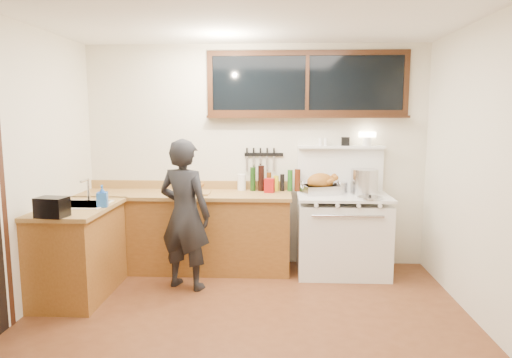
# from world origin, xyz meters

# --- Properties ---
(ground_plane) EXTENTS (4.00, 3.50, 0.02)m
(ground_plane) POSITION_xyz_m (0.00, 0.00, -0.01)
(ground_plane) COLOR #542B16
(room_shell) EXTENTS (4.10, 3.60, 2.65)m
(room_shell) POSITION_xyz_m (0.00, 0.00, 1.65)
(room_shell) COLOR beige
(room_shell) RESTS_ON ground
(counter_back) EXTENTS (2.44, 0.64, 1.00)m
(counter_back) POSITION_xyz_m (-0.80, 1.45, 0.45)
(counter_back) COLOR brown
(counter_back) RESTS_ON ground
(counter_left) EXTENTS (0.64, 1.09, 0.90)m
(counter_left) POSITION_xyz_m (-1.70, 0.62, 0.45)
(counter_left) COLOR brown
(counter_left) RESTS_ON ground
(sink_unit) EXTENTS (0.50, 0.45, 0.37)m
(sink_unit) POSITION_xyz_m (-1.68, 0.70, 0.85)
(sink_unit) COLOR white
(sink_unit) RESTS_ON counter_left
(vintage_stove) EXTENTS (1.02, 0.74, 1.59)m
(vintage_stove) POSITION_xyz_m (1.00, 1.41, 0.47)
(vintage_stove) COLOR white
(vintage_stove) RESTS_ON ground
(back_window) EXTENTS (2.32, 0.13, 0.77)m
(back_window) POSITION_xyz_m (0.60, 1.72, 2.06)
(back_window) COLOR black
(back_window) RESTS_ON room_shell
(knife_strip) EXTENTS (0.46, 0.03, 0.28)m
(knife_strip) POSITION_xyz_m (0.08, 1.73, 1.31)
(knife_strip) COLOR black
(knife_strip) RESTS_ON room_shell
(man) EXTENTS (0.66, 0.54, 1.55)m
(man) POSITION_xyz_m (-0.68, 0.87, 0.78)
(man) COLOR black
(man) RESTS_ON ground
(soap_bottle) EXTENTS (0.11, 0.11, 0.21)m
(soap_bottle) POSITION_xyz_m (-1.43, 0.61, 1.01)
(soap_bottle) COLOR blue
(soap_bottle) RESTS_ON counter_left
(toaster) EXTENTS (0.28, 0.21, 0.18)m
(toaster) POSITION_xyz_m (-1.70, 0.15, 0.99)
(toaster) COLOR black
(toaster) RESTS_ON counter_left
(cutting_board) EXTENTS (0.37, 0.27, 0.13)m
(cutting_board) POSITION_xyz_m (-0.68, 1.38, 0.95)
(cutting_board) COLOR olive
(cutting_board) RESTS_ON counter_back
(roast_turkey) EXTENTS (0.46, 0.39, 0.24)m
(roast_turkey) POSITION_xyz_m (0.75, 1.45, 1.00)
(roast_turkey) COLOR silver
(roast_turkey) RESTS_ON vintage_stove
(stockpot) EXTENTS (0.35, 0.35, 0.28)m
(stockpot) POSITION_xyz_m (1.24, 1.46, 1.04)
(stockpot) COLOR silver
(stockpot) RESTS_ON vintage_stove
(saucepan) EXTENTS (0.17, 0.29, 0.12)m
(saucepan) POSITION_xyz_m (0.99, 1.55, 0.96)
(saucepan) COLOR silver
(saucepan) RESTS_ON vintage_stove
(pot_lid) EXTENTS (0.31, 0.31, 0.04)m
(pot_lid) POSITION_xyz_m (1.25, 1.17, 0.91)
(pot_lid) COLOR silver
(pot_lid) RESTS_ON vintage_stove
(coffee_tin) EXTENTS (0.12, 0.11, 0.16)m
(coffee_tin) POSITION_xyz_m (0.17, 1.51, 0.98)
(coffee_tin) COLOR maroon
(coffee_tin) RESTS_ON counter_back
(pitcher) EXTENTS (0.13, 0.13, 0.19)m
(pitcher) POSITION_xyz_m (-0.16, 1.67, 1.00)
(pitcher) COLOR white
(pitcher) RESTS_ON counter_back
(bottle_cluster) EXTENTS (0.59, 0.07, 0.30)m
(bottle_cluster) POSITION_xyz_m (0.22, 1.63, 1.03)
(bottle_cluster) COLOR black
(bottle_cluster) RESTS_ON counter_back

